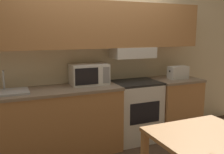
{
  "coord_description": "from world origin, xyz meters",
  "views": [
    {
      "loc": [
        -1.2,
        -3.48,
        1.63
      ],
      "look_at": [
        0.05,
        -0.55,
        1.05
      ],
      "focal_mm": 40.0,
      "sensor_mm": 36.0,
      "label": 1
    }
  ],
  "objects_px": {
    "sink_basin": "(4,92)",
    "dining_table": "(203,149)",
    "microwave": "(89,74)",
    "toaster": "(178,72)",
    "stove_range": "(136,111)"
  },
  "relations": [
    {
      "from": "sink_basin",
      "to": "dining_table",
      "type": "distance_m",
      "value": 2.28
    },
    {
      "from": "sink_basin",
      "to": "dining_table",
      "type": "height_order",
      "value": "sink_basin"
    },
    {
      "from": "stove_range",
      "to": "toaster",
      "type": "xyz_separation_m",
      "value": [
        0.72,
        -0.05,
        0.55
      ]
    },
    {
      "from": "dining_table",
      "to": "microwave",
      "type": "bearing_deg",
      "value": 104.23
    },
    {
      "from": "microwave",
      "to": "toaster",
      "type": "distance_m",
      "value": 1.43
    },
    {
      "from": "toaster",
      "to": "microwave",
      "type": "bearing_deg",
      "value": 174.74
    },
    {
      "from": "stove_range",
      "to": "microwave",
      "type": "bearing_deg",
      "value": 173.04
    },
    {
      "from": "stove_range",
      "to": "sink_basin",
      "type": "distance_m",
      "value": 1.86
    },
    {
      "from": "microwave",
      "to": "sink_basin",
      "type": "relative_size",
      "value": 0.92
    },
    {
      "from": "microwave",
      "to": "dining_table",
      "type": "xyz_separation_m",
      "value": [
        0.45,
        -1.76,
        -0.4
      ]
    },
    {
      "from": "stove_range",
      "to": "sink_basin",
      "type": "height_order",
      "value": "sink_basin"
    },
    {
      "from": "toaster",
      "to": "dining_table",
      "type": "distance_m",
      "value": 1.94
    },
    {
      "from": "stove_range",
      "to": "sink_basin",
      "type": "relative_size",
      "value": 1.62
    },
    {
      "from": "toaster",
      "to": "sink_basin",
      "type": "xyz_separation_m",
      "value": [
        -2.53,
        0.03,
        -0.08
      ]
    },
    {
      "from": "stove_range",
      "to": "toaster",
      "type": "height_order",
      "value": "toaster"
    }
  ]
}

